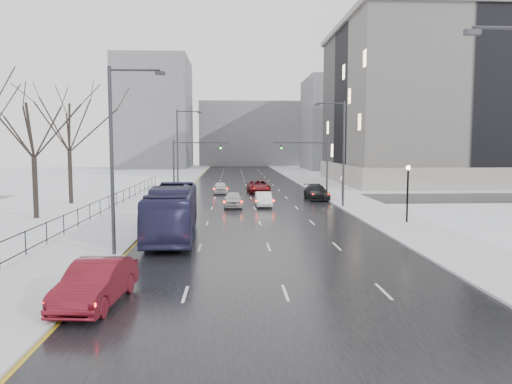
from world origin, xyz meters
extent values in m
cube|color=black|center=(0.00, 60.00, 0.02)|extent=(16.00, 150.00, 0.04)
cube|color=black|center=(0.00, 48.00, 0.02)|extent=(130.00, 10.00, 0.04)
cube|color=silver|center=(-10.50, 60.00, 0.08)|extent=(5.00, 150.00, 0.16)
cube|color=silver|center=(10.50, 60.00, 0.08)|extent=(5.00, 150.00, 0.16)
cube|color=white|center=(-20.00, 60.00, 0.06)|extent=(14.00, 150.00, 0.12)
cube|color=black|center=(-13.00, 30.00, 1.41)|extent=(0.04, 70.00, 0.05)
cube|color=black|center=(-13.00, 30.00, 0.41)|extent=(0.04, 70.00, 0.05)
cylinder|color=black|center=(-13.00, 30.00, 0.81)|extent=(0.06, 0.06, 1.30)
cylinder|color=#2D2D33|center=(7.10, 10.00, 9.80)|extent=(2.60, 0.12, 0.12)
cube|color=#2D2D33|center=(5.80, 10.00, 9.65)|extent=(0.50, 0.25, 0.18)
cylinder|color=#2D2D33|center=(8.40, 40.00, 5.00)|extent=(0.20, 0.20, 10.00)
cylinder|color=#2D2D33|center=(7.10, 40.00, 9.80)|extent=(2.60, 0.12, 0.12)
cube|color=#2D2D33|center=(5.80, 40.00, 9.65)|extent=(0.50, 0.25, 0.18)
cylinder|color=#2D2D33|center=(-8.40, 20.00, 5.00)|extent=(0.20, 0.20, 10.00)
cylinder|color=#2D2D33|center=(-7.10, 20.00, 9.80)|extent=(2.60, 0.12, 0.12)
cube|color=#2D2D33|center=(-5.80, 20.00, 9.65)|extent=(0.50, 0.25, 0.18)
cylinder|color=#2D2D33|center=(-8.40, 52.00, 5.00)|extent=(0.20, 0.20, 10.00)
cylinder|color=#2D2D33|center=(-7.10, 52.00, 9.80)|extent=(2.60, 0.12, 0.12)
cube|color=#2D2D33|center=(-5.80, 52.00, 9.65)|extent=(0.50, 0.25, 0.18)
cylinder|color=black|center=(11.00, 30.00, 2.16)|extent=(0.14, 0.14, 4.00)
sphere|color=#FFE5B2|center=(11.00, 30.00, 4.26)|extent=(0.36, 0.36, 0.36)
cylinder|color=#2D2D33|center=(8.40, 48.00, 3.25)|extent=(0.20, 0.20, 6.50)
cylinder|color=#2D2D33|center=(5.40, 48.00, 6.20)|extent=(6.00, 0.12, 0.12)
imported|color=#2D2D33|center=(3.30, 48.00, 5.60)|extent=(0.15, 0.18, 0.90)
sphere|color=#19FF33|center=(3.30, 47.85, 5.60)|extent=(0.16, 0.16, 0.16)
cylinder|color=#2D2D33|center=(-8.40, 48.00, 3.25)|extent=(0.20, 0.20, 6.50)
cylinder|color=#2D2D33|center=(-5.40, 48.00, 6.20)|extent=(6.00, 0.12, 0.12)
imported|color=#2D2D33|center=(-3.30, 48.00, 5.60)|extent=(0.15, 0.18, 0.90)
sphere|color=#19FF33|center=(-3.30, 47.85, 5.60)|extent=(0.16, 0.16, 0.16)
cylinder|color=#2D2D33|center=(9.20, 44.00, 1.41)|extent=(0.06, 0.06, 2.50)
cylinder|color=white|center=(9.20, 44.00, 2.56)|extent=(0.60, 0.03, 0.60)
torus|color=#B20C0C|center=(9.20, 44.00, 2.56)|extent=(0.58, 0.06, 0.58)
cube|color=gray|center=(35.00, 72.00, 12.00)|extent=(40.00, 30.00, 24.00)
cube|color=gray|center=(35.00, 72.00, 24.40)|extent=(41.00, 31.00, 0.80)
cube|color=gray|center=(35.00, 72.00, 1.50)|extent=(40.60, 30.60, 3.00)
cube|color=slate|center=(28.00, 115.00, 11.00)|extent=(24.00, 20.00, 22.00)
cube|color=slate|center=(-22.00, 125.00, 14.00)|extent=(18.00, 22.00, 28.00)
cube|color=slate|center=(4.00, 140.00, 9.00)|extent=(30.00, 18.00, 18.00)
imported|color=maroon|center=(-7.18, 11.88, 0.86)|extent=(2.26, 5.15, 1.64)
imported|color=#252446|center=(-5.94, 25.49, 1.69)|extent=(3.26, 11.94, 3.30)
imported|color=#BAB9BD|center=(-1.99, 40.85, 0.79)|extent=(1.84, 4.44, 1.50)
imported|color=white|center=(0.94, 41.21, 0.73)|extent=(1.52, 4.22, 1.38)
imported|color=maroon|center=(1.20, 55.13, 0.82)|extent=(2.89, 5.75, 1.56)
imported|color=black|center=(7.10, 47.15, 0.82)|extent=(2.36, 5.45, 1.56)
imported|color=silver|center=(-3.50, 54.33, 0.75)|extent=(1.82, 4.22, 1.42)
camera|label=1|loc=(-2.14, -6.44, 5.96)|focal=35.00mm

